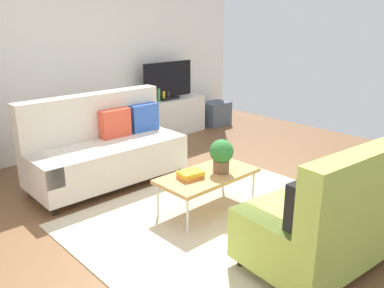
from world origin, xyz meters
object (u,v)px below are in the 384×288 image
storage_trunk (215,113)px  bottle_0 (158,95)px  coffee_table (208,176)px  bottle_1 (164,96)px  couch_beige (105,148)px  potted_plant (221,154)px  table_book_0 (191,176)px  vase_0 (138,99)px  bottle_2 (168,95)px  tv (168,81)px  tv_console (168,117)px  couch_green (347,208)px  vase_1 (146,96)px

storage_trunk → bottle_0: bearing=177.4°
coffee_table → bottle_1: bearing=60.1°
couch_beige → potted_plant: size_ratio=5.26×
table_book_0 → potted_plant: bearing=-15.8°
vase_0 → bottle_2: 0.57m
potted_plant → table_book_0: bearing=164.2°
tv → bottle_2: size_ratio=6.76×
storage_trunk → tv_console: bearing=174.8°
couch_green → storage_trunk: (2.37, 3.85, -0.23)m
couch_green → tv_console: bearing=77.7°
coffee_table → potted_plant: bearing=-22.6°
tv_console → table_book_0: (-1.76, -2.49, 0.12)m
tv_console → storage_trunk: 1.11m
tv_console → tv: tv is taller
tv_console → potted_plant: 2.96m
table_book_0 → bottle_0: bottle_0 is taller
couch_beige → bottle_0: (1.70, 1.07, 0.30)m
couch_green → vase_1: bearing=83.4°
coffee_table → tv_console: bearing=58.5°
couch_green → storage_trunk: couch_green is taller
potted_plant → bottle_1: size_ratio=2.29×
storage_trunk → bottle_1: bearing=177.2°
vase_0 → bottle_2: vase_0 is taller
couch_beige → potted_plant: (0.53, -1.48, 0.18)m
table_book_0 → bottle_1: 2.96m
couch_green → potted_plant: couch_green is taller
vase_1 → bottle_2: size_ratio=1.31×
couch_green → coffee_table: couch_green is taller
couch_green → bottle_2: 4.11m
bottle_2 → storage_trunk: bearing=-3.1°
coffee_table → vase_1: size_ratio=5.68×
tv_console → tv: size_ratio=1.40×
table_book_0 → vase_0: size_ratio=1.52×
storage_trunk → table_book_0: bearing=-140.1°
bottle_0 → bottle_1: bottle_0 is taller
bottle_0 → bottle_2: bottle_0 is taller
vase_0 → bottle_0: size_ratio=0.72×
bottle_0 → coffee_table: bearing=-117.9°
couch_beige → couch_green: 2.92m
tv_console → bottle_2: bearing=-112.6°
potted_plant → vase_1: bearing=69.5°
storage_trunk → tv: bearing=175.8°
couch_green → vase_0: (0.69, 4.00, 0.27)m
vase_1 → bottle_2: (0.40, -0.09, -0.02)m
vase_1 → bottle_2: 0.41m
coffee_table → tv_console: size_ratio=0.79×
couch_green → coffee_table: size_ratio=1.79×
couch_beige → storage_trunk: 3.20m
bottle_1 → vase_0: bearing=168.9°
tv → bottle_0: (-0.23, -0.02, -0.20)m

